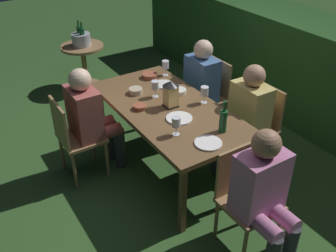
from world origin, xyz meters
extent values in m
plane|color=#2D5123|center=(0.00, 0.00, 0.00)|extent=(16.00, 16.00, 0.00)
cube|color=brown|center=(0.00, 0.00, 0.72)|extent=(1.74, 0.88, 0.04)
cube|color=brown|center=(-0.80, -0.37, 0.35)|extent=(0.05, 0.05, 0.70)
cube|color=brown|center=(0.80, -0.37, 0.35)|extent=(0.05, 0.05, 0.70)
cube|color=brown|center=(-0.80, 0.37, 0.35)|extent=(0.05, 0.05, 0.70)
cube|color=brown|center=(0.80, 0.37, 0.35)|extent=(0.05, 0.05, 0.70)
cube|color=#937047|center=(0.39, 0.76, 0.43)|extent=(0.42, 0.40, 0.03)
cube|color=#937047|center=(0.39, 0.95, 0.66)|extent=(0.40, 0.03, 0.42)
cylinder|color=#937047|center=(0.57, 0.59, 0.21)|extent=(0.03, 0.03, 0.42)
cylinder|color=#937047|center=(0.21, 0.59, 0.21)|extent=(0.03, 0.03, 0.42)
cylinder|color=#937047|center=(0.57, 0.93, 0.21)|extent=(0.03, 0.03, 0.42)
cylinder|color=#937047|center=(0.21, 0.93, 0.21)|extent=(0.03, 0.03, 0.42)
cube|color=tan|center=(0.39, 0.70, 0.70)|extent=(0.38, 0.24, 0.50)
sphere|color=tan|center=(0.39, 0.70, 1.04)|extent=(0.21, 0.21, 0.21)
cylinder|color=tan|center=(0.48, 0.56, 0.46)|extent=(0.13, 0.36, 0.13)
cylinder|color=tan|center=(0.30, 0.56, 0.46)|extent=(0.13, 0.36, 0.13)
cylinder|color=#333338|center=(0.48, 0.40, 0.23)|extent=(0.11, 0.11, 0.45)
cylinder|color=#333338|center=(0.30, 0.40, 0.23)|extent=(0.11, 0.11, 0.45)
cube|color=#937047|center=(-0.39, -0.76, 0.43)|extent=(0.42, 0.40, 0.03)
cube|color=#937047|center=(-0.39, -0.95, 0.66)|extent=(0.40, 0.02, 0.42)
cylinder|color=#937047|center=(-0.57, -0.59, 0.21)|extent=(0.03, 0.03, 0.42)
cylinder|color=#937047|center=(-0.21, -0.59, 0.21)|extent=(0.03, 0.03, 0.42)
cylinder|color=#937047|center=(-0.57, -0.93, 0.21)|extent=(0.03, 0.03, 0.42)
cylinder|color=#937047|center=(-0.21, -0.93, 0.21)|extent=(0.03, 0.03, 0.42)
cube|color=#9E4C47|center=(-0.39, -0.70, 0.70)|extent=(0.38, 0.24, 0.50)
sphere|color=beige|center=(-0.39, -0.70, 1.04)|extent=(0.21, 0.21, 0.21)
cylinder|color=#9E4C47|center=(-0.48, -0.56, 0.46)|extent=(0.13, 0.36, 0.13)
cylinder|color=#9E4C47|center=(-0.30, -0.56, 0.46)|extent=(0.13, 0.36, 0.13)
cylinder|color=#333338|center=(-0.48, -0.40, 0.23)|extent=(0.11, 0.11, 0.45)
cylinder|color=#333338|center=(-0.30, -0.40, 0.23)|extent=(0.11, 0.11, 0.45)
cube|color=#937047|center=(1.19, 0.00, 0.43)|extent=(0.40, 0.42, 0.03)
cube|color=#937047|center=(1.00, 0.00, 0.66)|extent=(0.03, 0.40, 0.42)
cylinder|color=#937047|center=(1.36, 0.18, 0.21)|extent=(0.03, 0.03, 0.42)
cylinder|color=#937047|center=(1.36, -0.18, 0.21)|extent=(0.03, 0.03, 0.42)
cylinder|color=#937047|center=(1.02, 0.18, 0.21)|extent=(0.03, 0.03, 0.42)
cylinder|color=#937047|center=(1.02, -0.18, 0.21)|extent=(0.03, 0.03, 0.42)
cube|color=#C675A3|center=(1.25, 0.00, 0.70)|extent=(0.24, 0.38, 0.50)
sphere|color=#997051|center=(1.25, 0.00, 1.04)|extent=(0.21, 0.21, 0.21)
cylinder|color=#C675A3|center=(1.39, 0.09, 0.46)|extent=(0.36, 0.13, 0.13)
cylinder|color=#C675A3|center=(1.39, -0.09, 0.46)|extent=(0.36, 0.13, 0.13)
cylinder|color=#333338|center=(1.55, 0.09, 0.23)|extent=(0.11, 0.11, 0.45)
cube|color=#937047|center=(-0.39, 0.76, 0.43)|extent=(0.42, 0.40, 0.03)
cube|color=#937047|center=(-0.39, 0.95, 0.66)|extent=(0.40, 0.03, 0.42)
cylinder|color=#937047|center=(-0.21, 0.59, 0.21)|extent=(0.03, 0.03, 0.42)
cylinder|color=#937047|center=(-0.57, 0.59, 0.21)|extent=(0.03, 0.03, 0.42)
cylinder|color=#937047|center=(-0.21, 0.93, 0.21)|extent=(0.03, 0.03, 0.42)
cylinder|color=#937047|center=(-0.57, 0.93, 0.21)|extent=(0.03, 0.03, 0.42)
cube|color=#426699|center=(-0.39, 0.70, 0.70)|extent=(0.38, 0.24, 0.50)
sphere|color=beige|center=(-0.39, 0.70, 1.04)|extent=(0.21, 0.21, 0.21)
cylinder|color=#426699|center=(-0.30, 0.56, 0.46)|extent=(0.13, 0.36, 0.13)
cylinder|color=#426699|center=(-0.48, 0.56, 0.46)|extent=(0.13, 0.36, 0.13)
cylinder|color=#333338|center=(-0.30, 0.40, 0.23)|extent=(0.11, 0.11, 0.45)
cylinder|color=#333338|center=(-0.48, 0.40, 0.23)|extent=(0.11, 0.11, 0.45)
cube|color=black|center=(0.01, 0.02, 0.75)|extent=(0.12, 0.12, 0.01)
cube|color=#F9D17A|center=(0.01, 0.02, 0.86)|extent=(0.11, 0.11, 0.20)
cone|color=black|center=(0.01, 0.02, 0.99)|extent=(0.15, 0.15, 0.05)
cylinder|color=#195128|center=(0.62, 0.16, 0.85)|extent=(0.07, 0.07, 0.20)
cylinder|color=#195128|center=(0.62, 0.16, 0.99)|extent=(0.03, 0.03, 0.09)
cylinder|color=silver|center=(-0.61, 0.36, 0.75)|extent=(0.06, 0.06, 0.00)
cylinder|color=silver|center=(-0.61, 0.36, 0.79)|extent=(0.01, 0.01, 0.08)
cylinder|color=silver|center=(-0.61, 0.36, 0.87)|extent=(0.08, 0.08, 0.08)
cylinder|color=maroon|center=(-0.61, 0.36, 0.85)|extent=(0.07, 0.07, 0.03)
cylinder|color=silver|center=(0.45, -0.20, 0.75)|extent=(0.06, 0.06, 0.00)
cylinder|color=silver|center=(0.45, -0.20, 0.79)|extent=(0.01, 0.01, 0.08)
cylinder|color=silver|center=(0.45, -0.20, 0.87)|extent=(0.08, 0.08, 0.08)
cylinder|color=maroon|center=(0.45, -0.20, 0.85)|extent=(0.07, 0.07, 0.03)
cylinder|color=silver|center=(-0.24, 0.00, 0.75)|extent=(0.06, 0.06, 0.00)
cylinder|color=silver|center=(-0.24, 0.00, 0.79)|extent=(0.01, 0.01, 0.08)
cylinder|color=silver|center=(-0.24, 0.00, 0.87)|extent=(0.08, 0.08, 0.08)
cylinder|color=maroon|center=(-0.24, 0.00, 0.85)|extent=(0.07, 0.07, 0.03)
cylinder|color=silver|center=(0.13, 0.33, 0.75)|extent=(0.06, 0.06, 0.00)
cylinder|color=silver|center=(0.13, 0.33, 0.79)|extent=(0.01, 0.01, 0.08)
cylinder|color=silver|center=(0.13, 0.33, 0.87)|extent=(0.08, 0.08, 0.08)
cylinder|color=maroon|center=(0.13, 0.33, 0.85)|extent=(0.07, 0.07, 0.03)
cylinder|color=white|center=(0.25, -0.04, 0.75)|extent=(0.24, 0.24, 0.01)
cylinder|color=white|center=(-0.42, 0.20, 0.75)|extent=(0.21, 0.21, 0.01)
cylinder|color=white|center=(0.70, -0.06, 0.75)|extent=(0.23, 0.23, 0.01)
cylinder|color=#9E5138|center=(-0.10, -0.25, 0.77)|extent=(0.12, 0.12, 0.04)
cylinder|color=#424C1E|center=(-0.10, -0.25, 0.77)|extent=(0.10, 0.10, 0.01)
cylinder|color=#9E5138|center=(-0.65, 0.18, 0.77)|extent=(0.17, 0.17, 0.05)
cylinder|color=tan|center=(-0.65, 0.18, 0.78)|extent=(0.14, 0.14, 0.01)
cylinder|color=#BCAD8E|center=(-0.40, -0.13, 0.77)|extent=(0.14, 0.14, 0.05)
cylinder|color=#477533|center=(-0.40, -0.13, 0.78)|extent=(0.12, 0.12, 0.02)
cylinder|color=silver|center=(-0.18, 0.24, 0.77)|extent=(0.15, 0.15, 0.04)
cylinder|color=beige|center=(-0.18, 0.24, 0.77)|extent=(0.13, 0.13, 0.01)
cylinder|color=#937047|center=(-2.28, 0.02, 0.61)|extent=(0.60, 0.60, 0.03)
cylinder|color=#937047|center=(-2.28, 0.02, 0.30)|extent=(0.07, 0.07, 0.60)
cylinder|color=#937047|center=(-2.28, 0.02, 0.01)|extent=(0.45, 0.45, 0.02)
cylinder|color=#B2B7BF|center=(-2.28, 0.02, 0.72)|extent=(0.26, 0.26, 0.17)
cylinder|color=white|center=(-2.28, 0.02, 0.76)|extent=(0.23, 0.23, 0.04)
cylinder|color=#1E5B2D|center=(-2.33, 0.02, 0.81)|extent=(0.07, 0.07, 0.16)
cylinder|color=#1E5B2D|center=(-2.33, 0.02, 0.93)|extent=(0.03, 0.03, 0.09)
cylinder|color=#195128|center=(-2.24, 0.03, 0.81)|extent=(0.07, 0.07, 0.16)
cylinder|color=#195128|center=(-2.24, 0.03, 0.93)|extent=(0.03, 0.03, 0.09)
cube|color=#234C1E|center=(0.00, 2.07, 0.61)|extent=(6.22, 0.84, 1.22)
camera|label=1|loc=(2.70, -1.72, 2.54)|focal=41.04mm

